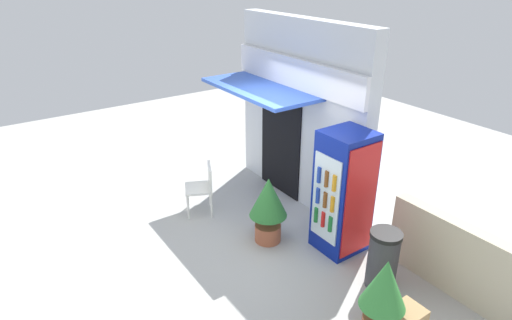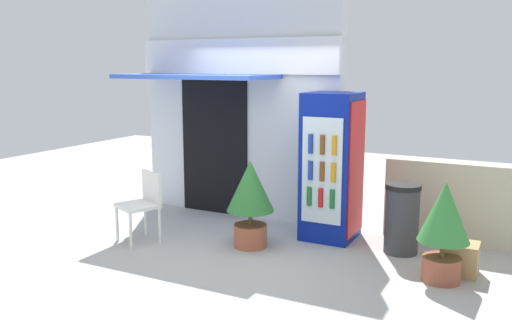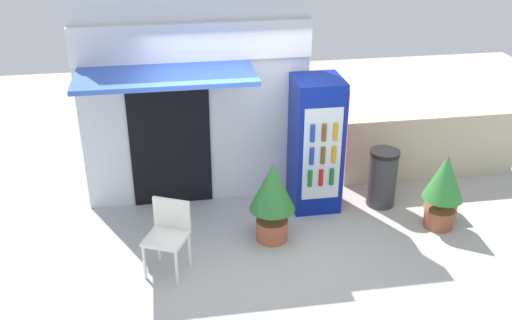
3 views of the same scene
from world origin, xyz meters
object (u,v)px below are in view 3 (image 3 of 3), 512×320
Objects in this scene: trash_bin at (382,178)px; cardboard_box at (441,202)px; potted_plant_curbside at (444,185)px; plastic_chair at (169,231)px; potted_plant_near_shop at (272,195)px; drink_cooler at (316,144)px.

cardboard_box is (0.74, -0.39, -0.25)m from trash_bin.
potted_plant_curbside is 1.26× the size of trash_bin.
plastic_chair is 0.83× the size of potted_plant_curbside.
potted_plant_near_shop is 3.13× the size of cardboard_box.
potted_plant_curbside is at bearing -1.38° from potted_plant_near_shop.
plastic_chair is at bearing -149.72° from drink_cooler.
drink_cooler is at bearing 170.36° from trash_bin.
drink_cooler is 2.46m from plastic_chair.
potted_plant_near_shop is (1.33, 0.42, 0.13)m from plastic_chair.
potted_plant_near_shop is 1.85m from trash_bin.
trash_bin is (1.72, 0.64, -0.24)m from potted_plant_near_shop.
drink_cooler is 1.10m from trash_bin.
drink_cooler is 2.13× the size of plastic_chair.
drink_cooler is at bearing 30.28° from plastic_chair.
cardboard_box is at bearing -27.64° from trash_bin.
potted_plant_curbside is (3.62, 0.36, 0.10)m from plastic_chair.
potted_plant_near_shop reaches higher than potted_plant_curbside.
potted_plant_curbside is (2.29, -0.06, -0.03)m from potted_plant_near_shop.
plastic_chair is 2.55× the size of cardboard_box.
potted_plant_curbside reaches higher than cardboard_box.
drink_cooler reaches higher than cardboard_box.
trash_bin reaches higher than cardboard_box.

